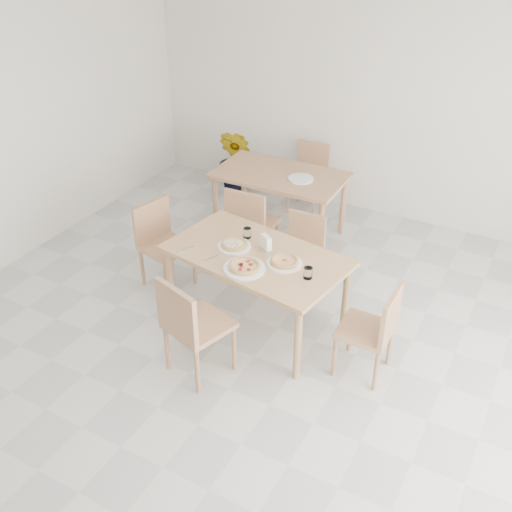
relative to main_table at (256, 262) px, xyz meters
The scene contains 21 objects.
main_table is the anchor object (origin of this frame).
chair_south 0.86m from the main_table, 98.72° to the right, with size 0.57×0.57×0.92m.
chair_north 0.80m from the main_table, 82.85° to the left, with size 0.40×0.40×0.77m.
chair_west 1.17m from the main_table, behind, with size 0.51×0.51×0.86m.
chair_east 1.16m from the main_table, ahead, with size 0.41×0.41×0.83m.
plate_margherita 0.30m from the main_table, ahead, with size 0.30×0.30×0.02m, color white.
plate_mushroom 0.24m from the main_table, behind, with size 0.30×0.30×0.02m, color white.
plate_pepperoni 0.27m from the main_table, 82.79° to the right, with size 0.35×0.35×0.02m, color white.
pizza_margherita 0.31m from the main_table, ahead, with size 0.28×0.28×0.03m.
pizza_mushroom 0.24m from the main_table, behind, with size 0.28×0.28×0.03m.
pizza_pepperoni 0.28m from the main_table, 82.79° to the right, with size 0.27×0.27×0.03m.
tumbler_a 0.57m from the main_table, 12.40° to the right, with size 0.07×0.07×0.10m, color white.
tumbler_b 0.31m from the main_table, 134.76° to the left, with size 0.07×0.07×0.10m, color white.
napkin_holder 0.18m from the main_table, 66.40° to the left, with size 0.14×0.12×0.14m.
fork_a 0.39m from the main_table, 140.08° to the right, with size 0.01×0.16×0.01m, color silver.
fork_b 0.63m from the main_table, 157.02° to the right, with size 0.02×0.19×0.01m, color silver.
second_table 1.68m from the main_table, 109.87° to the left, with size 1.43×0.84×0.75m.
chair_back_s 1.02m from the main_table, 122.41° to the left, with size 0.47×0.47×0.89m.
chair_back_n 2.42m from the main_table, 103.19° to the left, with size 0.42×0.42×0.81m.
plate_empty 1.58m from the main_table, 101.23° to the left, with size 0.27×0.27×0.02m, color white.
potted_plant 2.79m from the main_table, 124.16° to the left, with size 0.48×0.39×0.87m, color #1F6823.
Camera 1 is at (1.89, -2.96, 3.46)m, focal length 42.00 mm.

